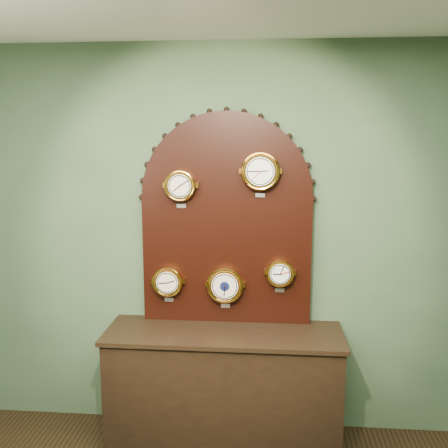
# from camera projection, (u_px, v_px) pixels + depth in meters

# --- Properties ---
(wall_back) EXTENTS (4.00, 0.00, 4.00)m
(wall_back) POSITION_uv_depth(u_px,v_px,m) (227.00, 243.00, 3.72)
(wall_back) COLOR #3E573C
(wall_back) RESTS_ON ground
(shop_counter) EXTENTS (1.60, 0.50, 0.80)m
(shop_counter) POSITION_uv_depth(u_px,v_px,m) (224.00, 389.00, 3.63)
(shop_counter) COLOR black
(shop_counter) RESTS_ON ground_plane
(display_board) EXTENTS (1.26, 0.06, 1.53)m
(display_board) POSITION_uv_depth(u_px,v_px,m) (226.00, 213.00, 3.63)
(display_board) COLOR black
(display_board) RESTS_ON shop_counter
(roman_clock) EXTENTS (0.22, 0.08, 0.27)m
(roman_clock) POSITION_uv_depth(u_px,v_px,m) (180.00, 186.00, 3.56)
(roman_clock) COLOR gold
(roman_clock) RESTS_ON display_board
(arabic_clock) EXTENTS (0.26, 0.08, 0.31)m
(arabic_clock) POSITION_uv_depth(u_px,v_px,m) (260.00, 171.00, 3.49)
(arabic_clock) COLOR gold
(arabic_clock) RESTS_ON display_board
(hygrometer) EXTENTS (0.22, 0.08, 0.27)m
(hygrometer) POSITION_uv_depth(u_px,v_px,m) (168.00, 282.00, 3.69)
(hygrometer) COLOR gold
(hygrometer) RESTS_ON display_board
(barometer) EXTENTS (0.26, 0.08, 0.31)m
(barometer) POSITION_uv_depth(u_px,v_px,m) (225.00, 285.00, 3.65)
(barometer) COLOR gold
(barometer) RESTS_ON display_board
(tide_clock) EXTENTS (0.19, 0.08, 0.25)m
(tide_clock) POSITION_uv_depth(u_px,v_px,m) (280.00, 273.00, 3.61)
(tide_clock) COLOR gold
(tide_clock) RESTS_ON display_board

